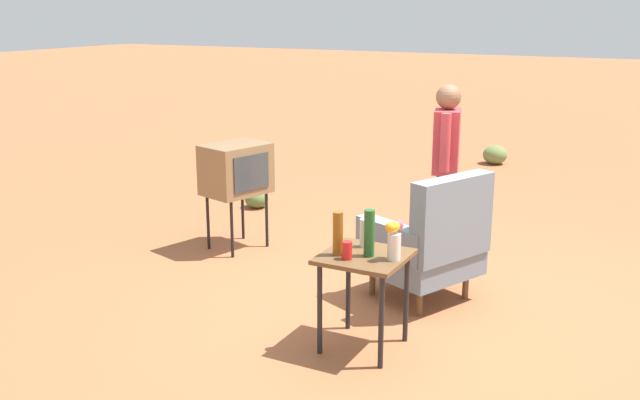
{
  "coord_description": "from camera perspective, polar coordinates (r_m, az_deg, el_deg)",
  "views": [
    {
      "loc": [
        5.17,
        1.72,
        2.3
      ],
      "look_at": [
        -0.29,
        -1.12,
        0.65
      ],
      "focal_mm": 40.79,
      "sensor_mm": 36.0,
      "label": 1
    }
  ],
  "objects": [
    {
      "name": "ground_plane",
      "position": [
        5.91,
        8.48,
        -8.05
      ],
      "size": [
        60.0,
        60.0,
        0.0
      ],
      "primitive_type": "plane",
      "color": "#A05B38"
    },
    {
      "name": "armchair",
      "position": [
        5.8,
        8.6,
        -3.24
      ],
      "size": [
        1.01,
        1.02,
        1.06
      ],
      "color": "brown",
      "rests_on": "ground"
    },
    {
      "name": "side_table",
      "position": [
        4.94,
        3.5,
        -5.43
      ],
      "size": [
        0.56,
        0.56,
        0.68
      ],
      "color": "black",
      "rests_on": "ground"
    },
    {
      "name": "tv_on_stand",
      "position": [
        6.98,
        -6.6,
        2.36
      ],
      "size": [
        0.7,
        0.59,
        1.03
      ],
      "color": "black",
      "rests_on": "ground"
    },
    {
      "name": "person_standing",
      "position": [
        6.58,
        9.82,
        2.85
      ],
      "size": [
        0.55,
        0.31,
        1.64
      ],
      "color": "#2D3347",
      "rests_on": "ground"
    },
    {
      "name": "bottle_wine_green",
      "position": [
        4.83,
        3.88,
        -2.61
      ],
      "size": [
        0.07,
        0.07,
        0.32
      ],
      "primitive_type": "cylinder",
      "color": "#1E5623",
      "rests_on": "side_table"
    },
    {
      "name": "bottle_short_clear",
      "position": [
        5.03,
        3.5,
        -2.59
      ],
      "size": [
        0.06,
        0.06,
        0.2
      ],
      "primitive_type": "cylinder",
      "color": "silver",
      "rests_on": "side_table"
    },
    {
      "name": "soda_can_red",
      "position": [
        4.8,
        2.14,
        -3.97
      ],
      "size": [
        0.07,
        0.07,
        0.12
      ],
      "primitive_type": "cylinder",
      "color": "red",
      "rests_on": "side_table"
    },
    {
      "name": "bottle_tall_amber",
      "position": [
        4.85,
        1.41,
        -2.65
      ],
      "size": [
        0.07,
        0.07,
        0.3
      ],
      "primitive_type": "cylinder",
      "color": "brown",
      "rests_on": "side_table"
    },
    {
      "name": "flower_vase",
      "position": [
        4.78,
        5.84,
        -3.0
      ],
      "size": [
        0.15,
        0.1,
        0.27
      ],
      "color": "silver",
      "rests_on": "side_table"
    },
    {
      "name": "shrub_far",
      "position": [
        8.55,
        -5.0,
        0.1
      ],
      "size": [
        0.28,
        0.28,
        0.21
      ],
      "primitive_type": "ellipsoid",
      "color": "#516B38",
      "rests_on": "ground"
    },
    {
      "name": "shrub_lone",
      "position": [
        11.19,
        13.57,
        3.47
      ],
      "size": [
        0.36,
        0.36,
        0.28
      ],
      "primitive_type": "ellipsoid",
      "color": "olive",
      "rests_on": "ground"
    }
  ]
}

